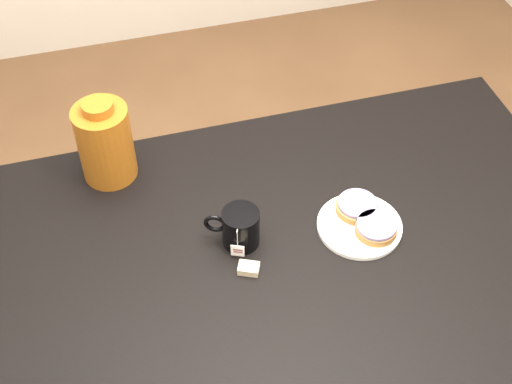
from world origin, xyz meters
TOP-DOWN VIEW (x-y plane):
  - table at (0.00, 0.00)m, footprint 1.40×0.90m
  - plate at (0.16, 0.02)m, footprint 0.19×0.19m
  - bagel_back at (0.17, 0.06)m, footprint 0.11×0.11m
  - bagel_front at (0.19, -0.01)m, footprint 0.13×0.13m
  - mug at (-0.11, 0.06)m, footprint 0.13×0.11m
  - teabag_pouch at (-0.11, -0.03)m, footprint 0.05×0.05m
  - bagel_package at (-0.36, 0.35)m, footprint 0.16×0.16m

SIDE VIEW (x-z plane):
  - table at x=0.00m, z-range 0.29..1.04m
  - plate at x=0.16m, z-range 0.75..0.76m
  - teabag_pouch at x=-0.11m, z-range 0.75..0.77m
  - bagel_back at x=0.17m, z-range 0.76..0.79m
  - bagel_front at x=0.19m, z-range 0.76..0.79m
  - mug at x=-0.11m, z-range 0.75..0.84m
  - bagel_package at x=-0.36m, z-range 0.74..0.96m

